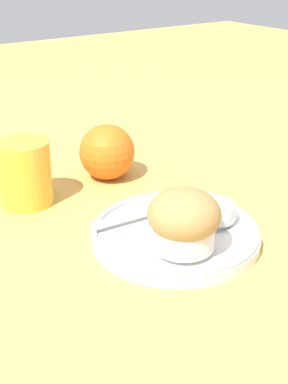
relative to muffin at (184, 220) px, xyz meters
name	(u,v)px	position (x,y,z in m)	size (l,w,h in m)	color
ground_plane	(185,237)	(0.04, 0.04, -0.05)	(3.00, 3.00, 0.00)	tan
plate	(177,235)	(0.02, 0.04, -0.04)	(0.21, 0.21, 0.02)	white
muffin	(184,220)	(0.00, 0.00, 0.00)	(0.08, 0.08, 0.07)	silver
cream_ramekin	(214,211)	(0.08, 0.03, -0.02)	(0.06, 0.06, 0.02)	silver
berry_pair	(172,210)	(0.04, 0.07, -0.03)	(0.03, 0.02, 0.02)	#B7192D
butter_knife	(156,209)	(0.03, 0.09, -0.03)	(0.18, 0.03, 0.00)	silver
orange_fruit	(107,152)	(0.06, 0.26, -0.01)	(0.09, 0.09, 0.09)	orange
juice_glass	(25,173)	(-0.08, 0.25, -0.01)	(0.07, 0.07, 0.09)	gold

